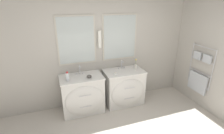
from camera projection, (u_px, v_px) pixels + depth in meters
name	position (u px, v px, depth m)	size (l,w,h in m)	color
wall_back	(102.00, 49.00, 3.99)	(5.79, 0.16, 2.60)	#B2ADA3
wall_right	(213.00, 54.00, 3.70)	(0.13, 3.92, 2.60)	#B2ADA3
vanity_left	(83.00, 95.00, 3.82)	(0.91, 0.63, 0.84)	silver
vanity_right	(124.00, 87.00, 4.12)	(0.91, 0.63, 0.84)	silver
faucet_left	(80.00, 70.00, 3.79)	(0.17, 0.13, 0.20)	silver
faucet_right	(122.00, 65.00, 4.09)	(0.17, 0.13, 0.20)	silver
toiletry_bottle	(67.00, 77.00, 3.50)	(0.07, 0.07, 0.19)	silver
amenity_bowl	(89.00, 76.00, 3.64)	(0.11, 0.11, 0.06)	#4C4742
flower_vase	(136.00, 65.00, 4.05)	(0.04, 0.04, 0.26)	silver
soap_dish	(115.00, 74.00, 3.82)	(0.08, 0.06, 0.04)	white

